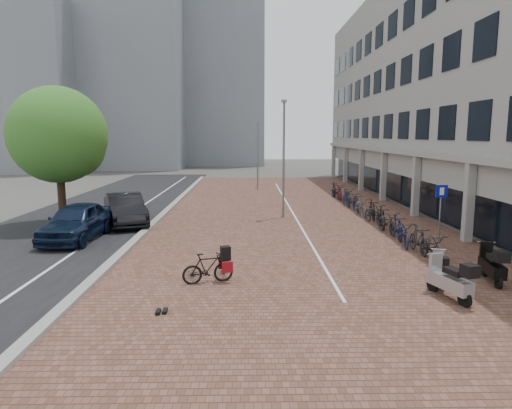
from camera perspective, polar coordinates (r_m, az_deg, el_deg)
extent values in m
plane|color=#474442|center=(15.16, 0.42, -8.31)|extent=(140.00, 140.00, 0.00)
cube|color=brown|center=(26.97, 4.02, -0.77)|extent=(14.50, 42.00, 0.04)
cube|color=black|center=(28.21, -18.84, -0.81)|extent=(8.00, 50.00, 0.03)
cube|color=gray|center=(27.26, -11.02, -0.68)|extent=(0.35, 42.00, 0.14)
cube|color=white|center=(27.66, -14.90, -0.78)|extent=(0.12, 44.00, 0.00)
cube|color=white|center=(26.98, 4.44, -0.72)|extent=(0.10, 30.00, 0.00)
cube|color=gray|center=(33.55, 23.29, 14.97)|extent=(8.00, 40.00, 13.00)
cube|color=black|center=(32.20, 17.03, 3.44)|extent=(0.15, 38.00, 3.20)
cube|color=gray|center=(32.04, 16.83, 6.57)|extent=(1.60, 38.00, 0.30)
cube|color=gray|center=(20.83, 25.10, 0.32)|extent=(0.35, 0.35, 3.40)
cube|color=gray|center=(26.30, 19.39, 2.23)|extent=(0.35, 0.35, 3.40)
cube|color=gray|center=(31.96, 15.66, 3.47)|extent=(0.35, 0.35, 3.40)
cube|color=gray|center=(37.73, 13.06, 4.32)|extent=(0.35, 0.35, 3.40)
cube|color=gray|center=(43.56, 11.15, 4.93)|extent=(0.35, 0.35, 3.40)
cube|color=gray|center=(49.43, 9.69, 5.40)|extent=(0.35, 0.35, 3.40)
cube|color=gray|center=(65.45, -15.69, 18.56)|extent=(14.00, 12.00, 32.00)
cube|color=gray|center=(70.11, -4.17, 15.69)|extent=(12.00, 10.00, 26.00)
cube|color=gray|center=(62.28, -26.06, 12.96)|extent=(10.00, 10.00, 20.00)
imported|color=black|center=(20.79, -21.54, -1.99)|extent=(2.11, 4.77, 1.60)
imported|color=black|center=(23.60, -16.08, -0.56)|extent=(3.31, 4.98, 1.55)
imported|color=black|center=(13.89, -6.05, -7.94)|extent=(1.62, 0.88, 0.94)
cube|color=black|center=(13.78, -6.07, -6.25)|extent=(0.35, 0.33, 0.42)
cube|color=maroon|center=(13.90, -6.96, -7.75)|extent=(0.34, 0.19, 0.33)
cube|color=maroon|center=(13.86, -5.14, -7.76)|extent=(0.34, 0.19, 0.33)
cylinder|color=slate|center=(20.12, 22.02, -1.44)|extent=(0.07, 0.07, 2.23)
cube|color=#0B1598|center=(19.94, 22.23, 1.55)|extent=(0.51, 0.09, 0.51)
cylinder|color=gray|center=(24.34, 3.47, 5.52)|extent=(0.12, 0.12, 6.19)
cylinder|color=gray|center=(37.17, 0.19, 6.05)|extent=(0.12, 0.12, 5.43)
cylinder|color=#382619|center=(24.35, -23.15, 1.02)|extent=(0.38, 0.38, 2.96)
sphere|color=#326522|center=(24.17, -23.57, 8.00)|extent=(4.65, 4.65, 4.65)
sphere|color=#326522|center=(24.58, -21.77, 6.62)|extent=(2.96, 2.96, 2.96)
imported|color=black|center=(17.25, 21.15, -5.03)|extent=(0.77, 2.00, 1.04)
imported|color=black|center=(18.27, 19.64, -4.18)|extent=(0.51, 1.75, 1.05)
imported|color=#141C39|center=(19.27, 18.02, -3.46)|extent=(0.95, 2.05, 1.04)
imported|color=black|center=(20.36, 17.20, -2.77)|extent=(0.57, 1.77, 1.05)
imported|color=black|center=(21.42, 16.11, -2.18)|extent=(0.85, 2.02, 1.04)
imported|color=black|center=(22.53, 15.45, -1.62)|extent=(0.69, 1.79, 1.05)
imported|color=black|center=(23.60, 14.57, -1.14)|extent=(1.03, 2.06, 1.04)
imported|color=black|center=(24.75, 14.32, -0.67)|extent=(0.64, 1.78, 1.05)
imported|color=#56544F|center=(25.77, 12.98, -0.27)|extent=(0.74, 1.99, 1.04)
imported|color=black|center=(26.88, 12.46, 0.13)|extent=(0.66, 1.79, 1.05)
imported|color=#222328|center=(27.99, 11.92, 0.46)|extent=(0.88, 2.03, 1.04)
imported|color=#131B34|center=(29.08, 11.23, 0.80)|extent=(0.52, 1.75, 1.05)
imported|color=black|center=(30.28, 11.48, 1.09)|extent=(0.85, 2.02, 1.04)
imported|color=#4A131B|center=(31.32, 10.40, 1.38)|extent=(0.52, 1.75, 1.05)
imported|color=black|center=(32.45, 10.12, 1.63)|extent=(0.97, 2.05, 1.04)
imported|color=black|center=(33.57, 9.71, 1.88)|extent=(0.71, 1.80, 1.05)
imported|color=#5D5A55|center=(34.74, 9.79, 2.10)|extent=(1.10, 2.07, 1.04)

